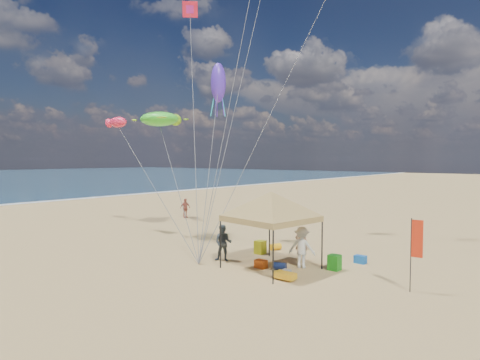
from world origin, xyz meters
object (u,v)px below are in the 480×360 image
Objects in this scene: chair_yellow at (260,247)px; beach_cart at (285,275)px; chair_green at (335,262)px; person_near_c at (302,247)px; feather_flag at (415,243)px; cooler_red at (261,264)px; cooler_blue at (360,259)px; person_near_b at (223,243)px; canopy_tent at (271,195)px; person_near_a at (301,243)px; person_far_a at (185,208)px.

chair_yellow is 4.80m from beach_cart.
person_near_c is (-1.36, -0.61, 0.61)m from chair_green.
feather_flag is 6.87m from cooler_red.
chair_yellow is 0.36× the size of person_near_c.
chair_yellow reaches higher than cooler_blue.
beach_cart is at bearing -159.26° from feather_flag.
feather_flag is 5.24m from person_near_c.
feather_flag reaches higher than cooler_blue.
cooler_blue is 1.96m from chair_green.
person_near_b reaches higher than cooler_red.
beach_cart is at bearing -39.70° from person_near_b.
cooler_red is 0.28× the size of person_near_c.
canopy_tent is 12.32× the size of cooler_blue.
person_near_a is (2.44, 0.18, 0.52)m from chair_yellow.
chair_yellow reaches higher than cooler_red.
feather_flag is 5.28× the size of cooler_red.
cooler_blue is (-3.36, 2.87, -1.72)m from feather_flag.
person_near_b is at bearing -158.19° from chair_green.
person_near_b is (-0.50, -2.41, 0.56)m from chair_yellow.
person_near_a is at bearing -99.83° from person_far_a.
canopy_tent is 9.50× the size of chair_green.
person_near_a is at bearing 73.79° from cooler_red.
cooler_red is at bearing -25.88° from person_near_b.
beach_cart is 19.19m from person_far_a.
person_near_a is (-2.52, -1.33, 0.68)m from cooler_blue.
chair_green is 4.55m from chair_yellow.
canopy_tent is 3.66× the size of person_near_b.
feather_flag is 3.17× the size of beach_cart.
feather_flag is 1.64× the size of person_near_a.
canopy_tent is at bearing -128.53° from cooler_blue.
chair_green is at bearing -7.98° from person_near_b.
chair_green reaches higher than beach_cart.
cooler_red is (-6.59, -0.90, -1.72)m from feather_flag.
person_far_a is at bearing 149.82° from beach_cart.
person_far_a is at bearing 158.45° from chair_green.
canopy_tent is at bearing -173.76° from feather_flag.
cooler_blue is 6.76m from person_near_b.
chair_green is (2.81, 1.86, 0.16)m from cooler_red.
feather_flag is 22.70m from person_far_a.
beach_cart is 0.52× the size of person_near_a.
cooler_red is at bearing 155.37° from beach_cart.
cooler_red is 0.32× the size of person_far_a.
person_near_b is (-2.63, -0.38, -2.54)m from canopy_tent.
chair_yellow is 0.40× the size of person_near_a.
person_near_a is 0.96× the size of person_near_b.
cooler_red is at bearing -108.33° from person_far_a.
person_near_b is at bearing -171.84° from canopy_tent.
person_near_a reaches higher than cooler_blue.
chair_green is 0.40× the size of person_near_a.
beach_cart is at bearing -40.79° from chair_yellow.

